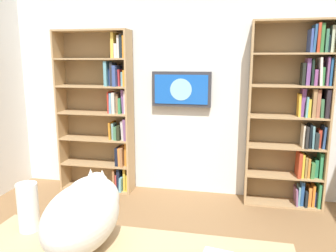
{
  "coord_description": "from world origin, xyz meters",
  "views": [
    {
      "loc": [
        -0.58,
        1.74,
        1.64
      ],
      "look_at": [
        0.01,
        -1.07,
        1.06
      ],
      "focal_mm": 35.48,
      "sensor_mm": 36.0,
      "label": 1
    }
  ],
  "objects_px": {
    "bookshelf_right": "(104,113)",
    "cat": "(85,211)",
    "bookshelf_left": "(298,117)",
    "paper_towel_roll": "(28,207)",
    "wall_mounted_tv": "(181,89)"
  },
  "relations": [
    {
      "from": "bookshelf_right",
      "to": "cat",
      "type": "height_order",
      "value": "bookshelf_right"
    },
    {
      "from": "wall_mounted_tv",
      "to": "bookshelf_left",
      "type": "bearing_deg",
      "value": 176.21
    },
    {
      "from": "bookshelf_left",
      "to": "cat",
      "type": "relative_size",
      "value": 2.98
    },
    {
      "from": "cat",
      "to": "paper_towel_roll",
      "type": "height_order",
      "value": "cat"
    },
    {
      "from": "paper_towel_roll",
      "to": "wall_mounted_tv",
      "type": "bearing_deg",
      "value": -100.09
    },
    {
      "from": "bookshelf_left",
      "to": "wall_mounted_tv",
      "type": "xyz_separation_m",
      "value": [
        1.31,
        -0.09,
        0.27
      ]
    },
    {
      "from": "wall_mounted_tv",
      "to": "paper_towel_roll",
      "type": "relative_size",
      "value": 2.66
    },
    {
      "from": "cat",
      "to": "paper_towel_roll",
      "type": "bearing_deg",
      "value": -9.19
    },
    {
      "from": "bookshelf_right",
      "to": "cat",
      "type": "xyz_separation_m",
      "value": [
        -0.88,
        2.39,
        -0.08
      ]
    },
    {
      "from": "cat",
      "to": "bookshelf_left",
      "type": "bearing_deg",
      "value": -120.14
    },
    {
      "from": "bookshelf_right",
      "to": "cat",
      "type": "bearing_deg",
      "value": 110.21
    },
    {
      "from": "bookshelf_right",
      "to": "paper_towel_roll",
      "type": "bearing_deg",
      "value": 102.58
    },
    {
      "from": "bookshelf_right",
      "to": "paper_towel_roll",
      "type": "xyz_separation_m",
      "value": [
        -0.52,
        2.33,
        -0.12
      ]
    },
    {
      "from": "bookshelf_right",
      "to": "bookshelf_left",
      "type": "bearing_deg",
      "value": 179.91
    },
    {
      "from": "paper_towel_roll",
      "to": "bookshelf_left",
      "type": "bearing_deg",
      "value": -126.85
    }
  ]
}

